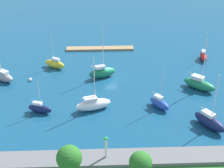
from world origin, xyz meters
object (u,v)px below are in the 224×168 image
at_px(harbor_beacon, 106,146).
at_px(sailboat_green_near_pier, 102,72).
at_px(sailboat_red_by_breakwater, 203,56).
at_px(park_tree_center, 141,163).
at_px(sailboat_green_lone_north, 199,84).
at_px(sailboat_blue_lone_south, 159,103).
at_px(mooring_buoy_white, 30,79).
at_px(pier_dock, 100,49).
at_px(sailboat_yellow_far_north, 55,64).
at_px(sailboat_white_east_end, 93,104).
at_px(park_tree_west, 69,158).
at_px(sailboat_navy_west_end, 40,108).
at_px(sailboat_navy_along_channel, 210,121).
at_px(sailboat_gray_inner_mooring, 3,76).

xyz_separation_m(harbor_beacon, sailboat_green_near_pier, (0.18, -28.89, -2.40)).
xyz_separation_m(harbor_beacon, sailboat_red_by_breakwater, (-25.62, -37.44, -2.71)).
xyz_separation_m(park_tree_center, sailboat_green_lone_north, (-16.06, -28.27, -3.97)).
relative_size(sailboat_blue_lone_south, mooring_buoy_white, 11.75).
bearing_deg(pier_dock, sailboat_yellow_far_north, 44.55).
bearing_deg(sailboat_white_east_end, pier_dock, 70.81).
bearing_deg(park_tree_west, sailboat_green_near_pier, -98.42).
height_order(sailboat_navy_west_end, sailboat_green_near_pier, sailboat_green_near_pier).
height_order(pier_dock, sailboat_white_east_end, sailboat_white_east_end).
height_order(pier_dock, park_tree_west, park_tree_west).
height_order(sailboat_white_east_end, mooring_buoy_white, sailboat_white_east_end).
relative_size(pier_dock, sailboat_navy_west_end, 2.54).
relative_size(sailboat_yellow_far_north, mooring_buoy_white, 11.43).
xyz_separation_m(sailboat_navy_west_end, mooring_buoy_white, (4.06, -12.89, -0.60)).
height_order(sailboat_blue_lone_south, sailboat_navy_west_end, sailboat_blue_lone_south).
bearing_deg(park_tree_center, pier_dock, -84.35).
bearing_deg(pier_dock, sailboat_red_by_breakwater, 163.54).
distance_m(harbor_beacon, sailboat_green_lone_north, 30.73).
bearing_deg(park_tree_west, sailboat_green_lone_north, -133.63).
height_order(sailboat_navy_along_channel, sailboat_blue_lone_south, sailboat_navy_along_channel).
height_order(park_tree_west, sailboat_blue_lone_south, sailboat_blue_lone_south).
xyz_separation_m(park_tree_west, sailboat_navy_along_channel, (-23.78, -13.19, -3.94)).
distance_m(park_tree_west, mooring_buoy_white, 34.24).
distance_m(sailboat_white_east_end, sailboat_navy_west_end, 10.19).
relative_size(harbor_beacon, park_tree_west, 0.62).
bearing_deg(sailboat_yellow_far_north, sailboat_green_lone_north, -171.07).
height_order(pier_dock, sailboat_red_by_breakwater, sailboat_red_by_breakwater).
bearing_deg(sailboat_red_by_breakwater, sailboat_white_east_end, -46.30).
bearing_deg(sailboat_blue_lone_south, park_tree_center, -52.48).
relative_size(sailboat_yellow_far_north, sailboat_gray_inner_mooring, 0.84).
distance_m(sailboat_gray_inner_mooring, sailboat_green_near_pier, 22.23).
bearing_deg(sailboat_green_lone_north, sailboat_green_near_pier, -155.89).
relative_size(sailboat_navy_along_channel, sailboat_green_near_pier, 0.92).
xyz_separation_m(park_tree_west, sailboat_navy_west_end, (7.20, -19.09, -4.21)).
height_order(park_tree_center, sailboat_navy_along_channel, sailboat_navy_along_channel).
bearing_deg(sailboat_green_near_pier, pier_dock, 71.15).
height_order(sailboat_navy_along_channel, sailboat_green_lone_north, sailboat_green_lone_north).
bearing_deg(park_tree_center, sailboat_navy_along_channel, -134.27).
xyz_separation_m(sailboat_gray_inner_mooring, sailboat_blue_lone_south, (-33.24, 12.46, -0.08)).
distance_m(sailboat_yellow_far_north, sailboat_navy_west_end, 19.44).
bearing_deg(harbor_beacon, park_tree_west, 39.41).
bearing_deg(mooring_buoy_white, sailboat_white_east_end, 139.36).
bearing_deg(sailboat_navy_west_end, sailboat_red_by_breakwater, 48.23).
bearing_deg(harbor_beacon, mooring_buoy_white, -59.57).
xyz_separation_m(sailboat_green_lone_north, mooring_buoy_white, (36.88, -5.09, -0.87)).
relative_size(park_tree_center, mooring_buoy_white, 7.87).
distance_m(sailboat_white_east_end, sailboat_yellow_far_north, 20.97).
bearing_deg(harbor_beacon, sailboat_navy_along_channel, -154.26).
relative_size(park_tree_center, sailboat_blue_lone_south, 0.67).
relative_size(sailboat_white_east_end, sailboat_gray_inner_mooring, 1.07).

